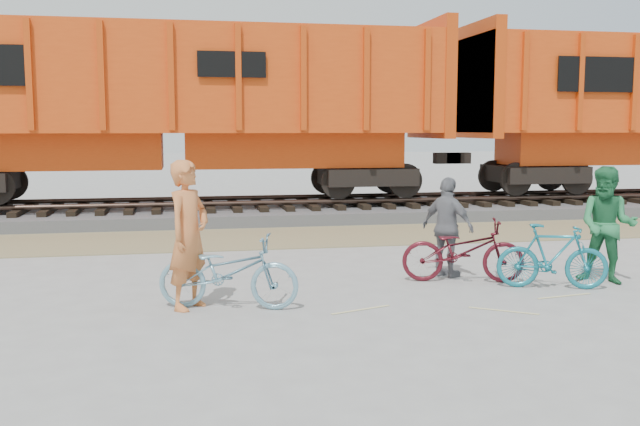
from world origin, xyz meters
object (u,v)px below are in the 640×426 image
(bicycle_blue, at_px, (228,272))
(bicycle_maroon, at_px, (463,251))
(person_solo, at_px, (189,235))
(hopper_car_center, at_px, (172,102))
(person_woman, at_px, (448,227))
(person_man, at_px, (607,225))
(bicycle_teal, at_px, (552,256))

(bicycle_blue, xyz_separation_m, bicycle_maroon, (3.64, 0.96, -0.00))
(bicycle_blue, bearing_deg, person_solo, 95.13)
(hopper_car_center, xyz_separation_m, person_woman, (4.33, -8.01, -2.21))
(bicycle_blue, xyz_separation_m, person_man, (5.75, 0.47, 0.40))
(person_man, bearing_deg, bicycle_blue, -134.00)
(bicycle_maroon, bearing_deg, bicycle_blue, 120.08)
(bicycle_teal, relative_size, person_man, 0.90)
(bicycle_maroon, relative_size, person_woman, 1.17)
(hopper_car_center, distance_m, person_solo, 9.50)
(person_solo, bearing_deg, bicycle_teal, -51.88)
(person_solo, bearing_deg, bicycle_maroon, -41.97)
(bicycle_maroon, relative_size, person_solo, 0.95)
(bicycle_teal, bearing_deg, person_solo, 110.91)
(hopper_car_center, height_order, person_woman, hopper_car_center)
(hopper_car_center, relative_size, person_solo, 7.18)
(bicycle_teal, distance_m, person_solo, 5.28)
(person_solo, bearing_deg, bicycle_blue, -65.06)
(hopper_car_center, bearing_deg, person_solo, -88.21)
(person_woman, bearing_deg, bicycle_blue, 76.71)
(hopper_car_center, xyz_separation_m, person_man, (6.54, -8.90, -2.11))
(hopper_car_center, bearing_deg, bicycle_teal, -58.67)
(bicycle_teal, height_order, person_man, person_man)
(hopper_car_center, relative_size, person_woman, 8.80)
(person_solo, height_order, person_woman, person_solo)
(bicycle_blue, distance_m, person_solo, 0.70)
(bicycle_teal, distance_m, person_man, 1.10)
(bicycle_maroon, relative_size, person_man, 1.04)
(person_solo, bearing_deg, person_man, -50.35)
(bicycle_blue, height_order, person_man, person_man)
(hopper_car_center, xyz_separation_m, bicycle_teal, (5.54, -9.10, -2.53))
(bicycle_teal, distance_m, person_woman, 1.66)
(hopper_car_center, xyz_separation_m, bicycle_maroon, (4.43, -8.41, -2.52))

